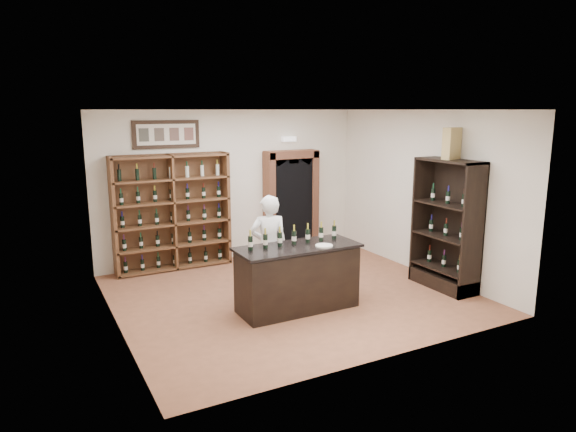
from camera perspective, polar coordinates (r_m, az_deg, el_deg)
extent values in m
plane|color=brown|center=(8.59, 0.28, -8.71)|extent=(5.50, 5.50, 0.00)
plane|color=white|center=(8.05, 0.30, 11.74)|extent=(5.50, 5.50, 0.00)
cube|color=silver|center=(10.43, -6.20, 3.40)|extent=(5.50, 0.04, 3.00)
cube|color=silver|center=(7.33, -19.04, -0.72)|extent=(0.04, 5.00, 3.00)
cube|color=silver|center=(9.77, 14.69, 2.52)|extent=(0.04, 5.00, 3.00)
cube|color=brown|center=(10.07, -12.98, 0.56)|extent=(2.20, 0.02, 2.20)
cube|color=brown|center=(9.68, -18.82, -0.21)|extent=(0.06, 0.38, 2.20)
cube|color=brown|center=(10.22, -6.92, 0.94)|extent=(0.06, 0.38, 2.20)
cube|color=brown|center=(9.90, -12.71, 0.38)|extent=(0.04, 0.38, 2.20)
cube|color=brown|center=(10.15, -12.44, -5.50)|extent=(2.18, 0.38, 0.04)
cube|color=brown|center=(10.04, -12.54, -3.18)|extent=(2.18, 0.38, 0.04)
cube|color=brown|center=(9.94, -12.65, -0.82)|extent=(2.18, 0.38, 0.03)
cube|color=brown|center=(9.86, -12.76, 1.59)|extent=(2.18, 0.38, 0.04)
cube|color=brown|center=(9.79, -12.87, 4.03)|extent=(2.18, 0.38, 0.04)
cube|color=brown|center=(9.75, -12.99, 6.50)|extent=(2.18, 0.38, 0.04)
cube|color=black|center=(9.90, -13.37, 8.82)|extent=(1.25, 0.04, 0.52)
cube|color=black|center=(10.87, 0.30, 1.43)|extent=(0.97, 0.29, 2.05)
cube|color=#9A573B|center=(10.62, -2.10, 1.29)|extent=(0.14, 0.35, 2.15)
cube|color=#9A573B|center=(11.10, 2.70, 1.74)|extent=(0.14, 0.35, 2.15)
cube|color=#9A573B|center=(10.72, 0.36, 6.87)|extent=(1.15, 0.35, 0.16)
cube|color=white|center=(10.79, 0.10, 8.55)|extent=(0.30, 0.10, 0.10)
cube|color=black|center=(7.84, 1.07, -7.08)|extent=(1.80, 0.70, 0.94)
cube|color=black|center=(7.69, 1.08, -3.49)|extent=(1.88, 0.78, 0.04)
cylinder|color=black|center=(7.45, -4.20, -3.02)|extent=(0.07, 0.07, 0.21)
cylinder|color=beige|center=(7.46, -4.20, -3.13)|extent=(0.07, 0.07, 0.07)
cylinder|color=gold|center=(7.42, -4.22, -1.90)|extent=(0.03, 0.03, 0.09)
cylinder|color=black|center=(7.55, -2.53, -2.81)|extent=(0.07, 0.07, 0.21)
cylinder|color=beige|center=(7.55, -2.53, -2.92)|extent=(0.07, 0.07, 0.07)
cylinder|color=gold|center=(7.51, -2.54, -1.70)|extent=(0.03, 0.03, 0.09)
cylinder|color=black|center=(7.65, -0.91, -2.60)|extent=(0.07, 0.07, 0.21)
cylinder|color=beige|center=(7.65, -0.90, -2.71)|extent=(0.07, 0.07, 0.07)
cylinder|color=gold|center=(7.61, -0.91, -1.51)|extent=(0.03, 0.03, 0.09)
cylinder|color=black|center=(7.76, 0.68, -2.40)|extent=(0.07, 0.07, 0.21)
cylinder|color=beige|center=(7.76, 0.68, -2.51)|extent=(0.07, 0.07, 0.07)
cylinder|color=gold|center=(7.72, 0.68, -1.32)|extent=(0.03, 0.03, 0.09)
cylinder|color=black|center=(7.87, 2.21, -2.20)|extent=(0.07, 0.07, 0.21)
cylinder|color=beige|center=(7.88, 2.21, -2.30)|extent=(0.07, 0.07, 0.07)
cylinder|color=gold|center=(7.84, 2.22, -1.13)|extent=(0.03, 0.03, 0.09)
cylinder|color=black|center=(7.99, 3.70, -2.00)|extent=(0.07, 0.07, 0.21)
cylinder|color=beige|center=(8.00, 3.70, -2.11)|extent=(0.07, 0.07, 0.07)
cylinder|color=gold|center=(7.96, 3.72, -0.95)|extent=(0.03, 0.03, 0.09)
cylinder|color=black|center=(8.12, 5.15, -1.81)|extent=(0.07, 0.07, 0.21)
cylinder|color=beige|center=(8.12, 5.15, -1.91)|extent=(0.07, 0.07, 0.07)
cylinder|color=gold|center=(8.08, 5.17, -0.78)|extent=(0.03, 0.03, 0.09)
cube|color=black|center=(9.19, 18.19, -0.79)|extent=(0.02, 1.20, 2.20)
cube|color=black|center=(8.64, 19.87, -1.68)|extent=(0.48, 0.04, 2.20)
cube|color=black|center=(9.43, 14.70, -0.27)|extent=(0.48, 0.04, 2.20)
cube|color=black|center=(8.86, 17.59, 5.88)|extent=(0.48, 1.20, 0.04)
cube|color=black|center=(9.28, 16.80, -6.86)|extent=(0.48, 1.20, 0.24)
cube|color=black|center=(9.21, 16.89, -5.50)|extent=(0.48, 1.16, 0.03)
cube|color=black|center=(9.07, 17.09, -2.18)|extent=(0.48, 1.16, 0.03)
cube|color=black|center=(8.96, 17.30, 1.24)|extent=(0.48, 1.16, 0.03)
imported|color=white|center=(8.28, -2.15, -3.39)|extent=(0.69, 0.54, 1.68)
cylinder|color=beige|center=(7.67, 4.03, -3.31)|extent=(0.26, 0.26, 0.02)
cube|color=tan|center=(8.88, 17.73, 7.68)|extent=(0.39, 0.24, 0.51)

